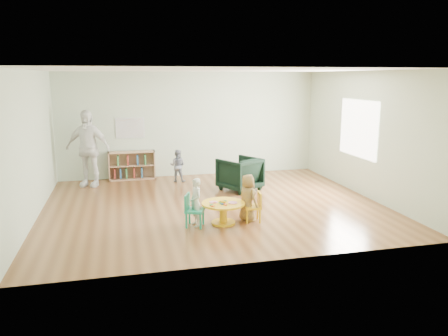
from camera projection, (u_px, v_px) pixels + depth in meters
name	position (u px, v px, depth m)	size (l,w,h in m)	color
room	(214.00, 116.00, 8.88)	(7.10, 7.00, 2.80)	brown
activity_table	(223.00, 209.00, 8.05)	(0.80, 0.80, 0.44)	#EDB013
kid_chair_left	(192.00, 209.00, 7.89)	(0.42, 0.42, 0.60)	#1A946D
kid_chair_right	(255.00, 206.00, 8.16)	(0.34, 0.34, 0.56)	#EDB013
bookshelf	(131.00, 166.00, 11.55)	(1.20, 0.30, 0.75)	#A87E5D
alphabet_poster	(130.00, 128.00, 11.47)	(0.74, 0.01, 0.54)	silver
armchair	(240.00, 174.00, 10.42)	(0.84, 0.87, 0.79)	black
child_left	(196.00, 202.00, 7.90)	(0.32, 0.21, 0.89)	silver
child_right	(248.00, 198.00, 8.16)	(0.44, 0.29, 0.90)	gold
toddler	(178.00, 166.00, 11.26)	(0.41, 0.32, 0.84)	#19243F
adult_caretaker	(88.00, 148.00, 10.71)	(1.11, 0.46, 1.89)	white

